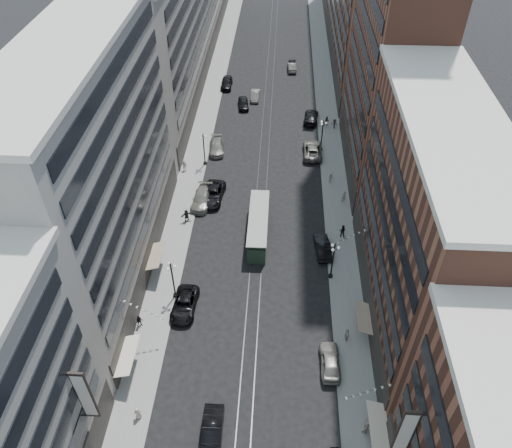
% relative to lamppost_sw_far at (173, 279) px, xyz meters
% --- Properties ---
extents(ground, '(220.00, 220.00, 0.00)m').
position_rel_lamppost_sw_far_xyz_m(ground, '(9.20, 32.00, -3.10)').
color(ground, black).
rests_on(ground, ground).
extents(sidewalk_west, '(4.00, 180.00, 0.15)m').
position_rel_lamppost_sw_far_xyz_m(sidewalk_west, '(-1.80, 42.00, -3.02)').
color(sidewalk_west, gray).
rests_on(sidewalk_west, ground).
extents(sidewalk_east, '(4.00, 180.00, 0.15)m').
position_rel_lamppost_sw_far_xyz_m(sidewalk_east, '(20.20, 42.00, -3.02)').
color(sidewalk_east, gray).
rests_on(sidewalk_east, ground).
extents(rail_west, '(0.12, 180.00, 0.02)m').
position_rel_lamppost_sw_far_xyz_m(rail_west, '(8.50, 42.00, -3.09)').
color(rail_west, '#2D2D33').
rests_on(rail_west, ground).
extents(rail_east, '(0.12, 180.00, 0.02)m').
position_rel_lamppost_sw_far_xyz_m(rail_east, '(9.90, 42.00, -3.09)').
color(rail_east, '#2D2D33').
rests_on(rail_east, ground).
extents(building_west_mid, '(8.00, 36.00, 28.00)m').
position_rel_lamppost_sw_far_xyz_m(building_west_mid, '(-7.80, 5.00, 10.90)').
color(building_west_mid, gray).
rests_on(building_west_mid, ground).
extents(building_east_mid, '(8.00, 30.00, 24.00)m').
position_rel_lamppost_sw_far_xyz_m(building_east_mid, '(26.20, -0.00, 8.90)').
color(building_east_mid, brown).
rests_on(building_east_mid, ground).
extents(building_east_tower, '(8.00, 26.00, 42.00)m').
position_rel_lamppost_sw_far_xyz_m(building_east_tower, '(26.20, 28.00, 17.90)').
color(building_east_tower, brown).
rests_on(building_east_tower, ground).
extents(lamppost_sw_far, '(1.03, 1.14, 5.52)m').
position_rel_lamppost_sw_far_xyz_m(lamppost_sw_far, '(0.00, 0.00, 0.00)').
color(lamppost_sw_far, black).
rests_on(lamppost_sw_far, sidewalk_west).
extents(lamppost_sw_mid, '(1.03, 1.14, 5.52)m').
position_rel_lamppost_sw_far_xyz_m(lamppost_sw_mid, '(0.00, 27.00, 0.00)').
color(lamppost_sw_mid, black).
rests_on(lamppost_sw_mid, sidewalk_west).
extents(lamppost_se_far, '(1.03, 1.14, 5.52)m').
position_rel_lamppost_sw_far_xyz_m(lamppost_se_far, '(18.40, 4.00, 0.00)').
color(lamppost_se_far, black).
rests_on(lamppost_se_far, sidewalk_east).
extents(lamppost_se_mid, '(1.03, 1.14, 5.52)m').
position_rel_lamppost_sw_far_xyz_m(lamppost_se_mid, '(18.40, 32.00, 0.00)').
color(lamppost_se_mid, black).
rests_on(lamppost_se_mid, sidewalk_east).
extents(streetcar, '(2.50, 11.29, 3.12)m').
position_rel_lamppost_sw_far_xyz_m(streetcar, '(9.20, 11.24, -1.65)').
color(streetcar, '#243927').
rests_on(streetcar, ground).
extents(car_2, '(2.88, 5.82, 1.59)m').
position_rel_lamppost_sw_far_xyz_m(car_2, '(1.41, -1.76, -2.30)').
color(car_2, black).
rests_on(car_2, ground).
extents(car_4, '(2.13, 5.07, 1.72)m').
position_rel_lamppost_sw_far_xyz_m(car_4, '(17.60, -8.36, -2.24)').
color(car_4, gray).
rests_on(car_4, ground).
extents(car_5, '(1.98, 5.40, 1.77)m').
position_rel_lamppost_sw_far_xyz_m(car_5, '(6.33, -16.51, -2.21)').
color(car_5, black).
rests_on(car_5, ground).
extents(pedestrian_1, '(0.86, 0.67, 1.55)m').
position_rel_lamppost_sw_far_xyz_m(pedestrian_1, '(-0.89, -15.04, -2.17)').
color(pedestrian_1, '#B3AA94').
rests_on(pedestrian_1, sidewalk_west).
extents(pedestrian_2, '(0.86, 0.60, 1.62)m').
position_rel_lamppost_sw_far_xyz_m(pedestrian_2, '(-3.14, -4.46, -2.14)').
color(pedestrian_2, black).
rests_on(pedestrian_2, sidewalk_west).
extents(pedestrian_4, '(0.59, 1.12, 1.84)m').
position_rel_lamppost_sw_far_xyz_m(pedestrian_4, '(19.56, -5.13, -2.02)').
color(pedestrian_4, '#B4A695').
rests_on(pedestrian_4, sidewalk_east).
extents(car_7, '(3.48, 6.58, 1.76)m').
position_rel_lamppost_sw_far_xyz_m(car_7, '(2.24, 18.49, -2.22)').
color(car_7, black).
rests_on(car_7, ground).
extents(car_8, '(2.83, 5.72, 1.60)m').
position_rel_lamppost_sw_far_xyz_m(car_8, '(1.39, 30.97, -2.30)').
color(car_8, slate).
rests_on(car_8, ground).
extents(car_9, '(2.13, 5.22, 1.77)m').
position_rel_lamppost_sw_far_xyz_m(car_9, '(0.80, 53.72, -2.21)').
color(car_9, black).
rests_on(car_9, ground).
extents(car_10, '(2.30, 5.20, 1.66)m').
position_rel_lamppost_sw_far_xyz_m(car_10, '(17.60, 8.50, -2.27)').
color(car_10, black).
rests_on(car_10, ground).
extents(car_11, '(2.93, 6.33, 1.76)m').
position_rel_lamppost_sw_far_xyz_m(car_11, '(16.99, 30.81, -2.22)').
color(car_11, '#615F56').
rests_on(car_11, ground).
extents(car_12, '(2.97, 5.98, 1.67)m').
position_rel_lamppost_sw_far_xyz_m(car_12, '(17.05, 41.40, -2.26)').
color(car_12, black).
rests_on(car_12, ground).
extents(car_13, '(2.44, 4.79, 1.56)m').
position_rel_lamppost_sw_far_xyz_m(car_13, '(4.70, 45.77, -2.32)').
color(car_13, black).
rests_on(car_13, ground).
extents(car_14, '(1.94, 4.79, 1.55)m').
position_rel_lamppost_sw_far_xyz_m(car_14, '(13.70, 62.05, -2.32)').
color(car_14, '#68645C').
rests_on(car_14, ground).
extents(pedestrian_5, '(1.72, 1.14, 1.81)m').
position_rel_lamppost_sw_far_xyz_m(pedestrian_5, '(-0.74, 13.44, -2.04)').
color(pedestrian_5, black).
rests_on(pedestrian_5, sidewalk_west).
extents(pedestrian_6, '(1.01, 0.48, 1.71)m').
position_rel_lamppost_sw_far_xyz_m(pedestrian_6, '(-2.92, 25.13, -2.09)').
color(pedestrian_6, '#B3AD94').
rests_on(pedestrian_6, sidewalk_west).
extents(pedestrian_7, '(0.98, 0.64, 1.89)m').
position_rel_lamppost_sw_far_xyz_m(pedestrian_7, '(20.30, 11.36, -2.00)').
color(pedestrian_7, black).
rests_on(pedestrian_7, sidewalk_east).
extents(pedestrian_8, '(0.80, 0.67, 1.89)m').
position_rel_lamppost_sw_far_xyz_m(pedestrian_8, '(21.04, 18.81, -2.00)').
color(pedestrian_8, gray).
rests_on(pedestrian_8, sidewalk_east).
extents(pedestrian_9, '(1.19, 0.78, 1.70)m').
position_rel_lamppost_sw_far_xyz_m(pedestrian_9, '(21.02, 38.96, -2.10)').
color(pedestrian_9, black).
rests_on(pedestrian_9, sidewalk_east).
extents(car_extra_0, '(1.51, 4.32, 1.42)m').
position_rel_lamppost_sw_far_xyz_m(car_extra_0, '(13.70, 64.20, -2.38)').
color(car_extra_0, black).
rests_on(car_extra_0, ground).
extents(car_extra_1, '(1.57, 4.37, 1.43)m').
position_rel_lamppost_sw_far_xyz_m(car_extra_1, '(6.72, 49.03, -2.38)').
color(car_extra_1, slate).
rests_on(car_extra_1, ground).
extents(car_extra_2, '(2.86, 6.15, 1.74)m').
position_rel_lamppost_sw_far_xyz_m(car_extra_2, '(0.80, 17.41, -2.23)').
color(car_extra_2, slate).
rests_on(car_extra_2, ground).
extents(pedestrian_extra_0, '(0.97, 0.75, 1.77)m').
position_rel_lamppost_sw_far_xyz_m(pedestrian_extra_0, '(19.77, 39.65, -2.06)').
color(pedestrian_extra_0, black).
rests_on(pedestrian_extra_0, sidewalk_east).
extents(pedestrian_extra_1, '(1.10, 1.61, 1.70)m').
position_rel_lamppost_sw_far_xyz_m(pedestrian_extra_1, '(20.50, -15.25, -2.10)').
color(pedestrian_extra_1, '#BAAB9A').
rests_on(pedestrian_extra_1, sidewalk_east).
extents(pedestrian_extra_2, '(1.19, 0.60, 1.77)m').
position_rel_lamppost_sw_far_xyz_m(pedestrian_extra_2, '(19.44, 23.37, -2.06)').
color(pedestrian_extra_2, gray).
rests_on(pedestrian_extra_2, sidewalk_east).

